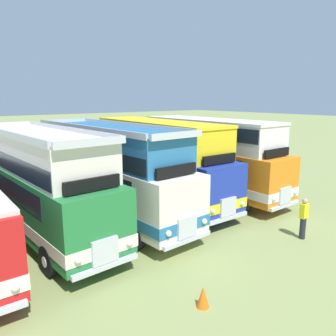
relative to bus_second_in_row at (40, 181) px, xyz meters
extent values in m
plane|color=#8C9956|center=(3.28, 0.12, -2.36)|extent=(200.00, 200.00, 0.00)
sphere|color=#EAEACC|center=(-2.49, -5.53, -1.26)|extent=(0.22, 0.22, 0.22)
cylinder|color=black|center=(-2.21, -3.88, -1.84)|extent=(0.30, 1.05, 1.04)
cylinder|color=silver|center=(-2.06, -3.88, -1.84)|extent=(0.03, 0.36, 0.36)
cube|color=#237538|center=(0.00, -0.12, -0.66)|extent=(2.92, 10.01, 2.30)
cube|color=silver|center=(0.00, -0.12, -1.26)|extent=(2.96, 10.05, 0.44)
cube|color=#19232D|center=(-0.01, 0.28, -0.06)|extent=(2.85, 7.61, 0.76)
cube|color=#19232D|center=(0.21, -5.01, -0.01)|extent=(2.20, 0.19, 0.90)
cube|color=silver|center=(0.22, -5.12, -1.26)|extent=(0.90, 0.16, 0.80)
cube|color=silver|center=(0.22, -5.15, -1.76)|extent=(2.30, 0.24, 0.16)
sphere|color=#EAEACC|center=(1.12, -5.09, -1.26)|extent=(0.22, 0.22, 0.22)
sphere|color=#EAEACC|center=(-0.68, -5.16, -1.26)|extent=(0.22, 0.22, 0.22)
cube|color=silver|center=(-0.01, 0.13, 1.24)|extent=(2.78, 9.10, 1.50)
cube|color=silver|center=(0.19, -4.57, 2.04)|extent=(2.40, 0.20, 0.24)
cube|color=silver|center=(-0.18, 4.14, 2.04)|extent=(2.40, 0.20, 0.24)
cube|color=silver|center=(1.19, 0.19, 2.04)|extent=(0.48, 9.01, 0.24)
cube|color=silver|center=(-1.20, 0.08, 2.04)|extent=(0.48, 9.01, 0.24)
cube|color=#19232D|center=(-0.01, 0.13, 0.94)|extent=(2.82, 9.01, 0.64)
cube|color=black|center=(0.19, -4.52, 0.74)|extent=(1.90, 0.20, 0.40)
cylinder|color=black|center=(1.30, -3.42, -1.84)|extent=(0.32, 1.05, 1.04)
cylinder|color=silver|center=(1.45, -3.41, -1.84)|extent=(0.04, 0.36, 0.36)
cylinder|color=black|center=(-1.00, -3.52, -1.84)|extent=(0.32, 1.05, 1.04)
cylinder|color=silver|center=(-1.15, -3.52, -1.84)|extent=(0.04, 0.36, 0.36)
cylinder|color=black|center=(1.02, 3.09, -1.84)|extent=(0.32, 1.05, 1.04)
cylinder|color=silver|center=(1.17, 3.09, -1.84)|extent=(0.04, 0.36, 0.36)
cube|color=silver|center=(3.28, 0.11, -0.66)|extent=(2.91, 10.65, 2.30)
cube|color=teal|center=(3.28, 0.11, -1.26)|extent=(2.95, 10.69, 0.44)
cube|color=#19232D|center=(3.27, 0.51, -0.06)|extent=(2.85, 8.25, 0.76)
cube|color=#19232D|center=(3.48, -5.10, -0.01)|extent=(2.20, 0.19, 0.90)
cube|color=silver|center=(3.49, -5.21, -1.26)|extent=(0.90, 0.15, 0.80)
cube|color=silver|center=(3.49, -5.24, -1.76)|extent=(2.30, 0.23, 0.16)
sphere|color=#EAEACC|center=(4.39, -5.19, -1.26)|extent=(0.22, 0.22, 0.22)
sphere|color=#EAEACC|center=(2.59, -5.26, -1.26)|extent=(0.22, 0.22, 0.22)
cube|color=teal|center=(3.27, 0.36, 1.24)|extent=(2.77, 9.75, 1.50)
cube|color=silver|center=(3.47, -4.66, 2.04)|extent=(2.40, 0.19, 0.24)
cube|color=silver|center=(3.10, 4.69, 2.04)|extent=(2.40, 0.19, 0.24)
cube|color=silver|center=(4.47, 0.41, 2.04)|extent=(0.48, 9.66, 0.24)
cube|color=silver|center=(2.07, 0.32, 2.04)|extent=(0.48, 9.66, 0.24)
cube|color=#19232D|center=(3.27, 0.36, 0.94)|extent=(2.81, 9.65, 0.64)
cube|color=black|center=(3.47, -4.62, 0.74)|extent=(1.90, 0.19, 0.40)
cylinder|color=black|center=(4.57, -3.52, -1.84)|extent=(0.32, 1.05, 1.04)
cylinder|color=silver|center=(4.72, -3.52, -1.84)|extent=(0.03, 0.36, 0.36)
cylinder|color=black|center=(2.28, -3.61, -1.84)|extent=(0.32, 1.05, 1.04)
cylinder|color=silver|center=(2.13, -3.62, -1.84)|extent=(0.03, 0.36, 0.36)
cylinder|color=black|center=(4.30, 3.64, -1.84)|extent=(0.32, 1.05, 1.04)
cylinder|color=silver|center=(4.44, 3.64, -1.84)|extent=(0.03, 0.36, 0.36)
cylinder|color=black|center=(2.00, 3.55, -1.84)|extent=(0.32, 1.05, 1.04)
cylinder|color=silver|center=(1.85, 3.54, -1.84)|extent=(0.03, 0.36, 0.36)
cube|color=#1E339E|center=(6.56, 0.43, -0.66)|extent=(2.82, 10.00, 2.30)
cube|color=yellow|center=(6.56, 0.43, -1.26)|extent=(2.86, 10.04, 0.44)
cube|color=#19232D|center=(6.57, 0.83, -0.06)|extent=(2.77, 7.60, 0.76)
cube|color=#19232D|center=(6.40, -4.47, -0.01)|extent=(2.20, 0.17, 0.90)
cube|color=silver|center=(6.40, -4.58, -1.26)|extent=(0.90, 0.15, 0.80)
cube|color=silver|center=(6.40, -4.61, -1.76)|extent=(2.30, 0.21, 0.16)
sphere|color=#EAEACC|center=(7.30, -4.62, -1.26)|extent=(0.22, 0.22, 0.22)
sphere|color=#EAEACC|center=(5.50, -4.56, -1.26)|extent=(0.22, 0.22, 0.22)
cube|color=yellow|center=(6.57, 0.68, 1.24)|extent=(2.69, 9.09, 1.50)
cube|color=yellow|center=(6.57, 0.68, 2.06)|extent=(2.75, 9.20, 0.14)
cube|color=#19232D|center=(6.57, 0.68, 1.54)|extent=(2.73, 9.00, 0.68)
cube|color=black|center=(6.42, -3.98, 0.74)|extent=(1.90, 0.18, 0.40)
cylinder|color=black|center=(7.60, -2.97, -1.84)|extent=(0.31, 1.05, 1.04)
cylinder|color=silver|center=(7.75, -2.98, -1.84)|extent=(0.03, 0.36, 0.36)
cylinder|color=black|center=(5.30, -2.90, -1.84)|extent=(0.31, 1.05, 1.04)
cylinder|color=silver|center=(5.15, -2.89, -1.84)|extent=(0.03, 0.36, 0.36)
cylinder|color=black|center=(7.81, 3.55, -1.84)|extent=(0.31, 1.05, 1.04)
cylinder|color=silver|center=(7.96, 3.54, -1.84)|extent=(0.03, 0.36, 0.36)
cylinder|color=black|center=(5.51, 3.62, -1.84)|extent=(0.31, 1.05, 1.04)
cylinder|color=silver|center=(5.36, 3.63, -1.84)|extent=(0.03, 0.36, 0.36)
cube|color=orange|center=(9.83, -0.16, -0.66)|extent=(2.53, 9.81, 2.30)
cube|color=white|center=(9.83, -0.16, -1.26)|extent=(2.57, 9.85, 0.44)
cube|color=#19232D|center=(9.83, 0.24, -0.06)|extent=(2.55, 7.41, 0.76)
cube|color=#19232D|center=(9.85, -5.00, -0.01)|extent=(2.20, 0.11, 0.90)
cube|color=silver|center=(9.85, -5.11, -1.26)|extent=(0.90, 0.12, 0.80)
cube|color=silver|center=(9.85, -5.14, -1.76)|extent=(2.30, 0.15, 0.16)
sphere|color=#EAEACC|center=(10.75, -5.12, -1.26)|extent=(0.22, 0.22, 0.22)
sphere|color=#EAEACC|center=(8.95, -5.13, -1.26)|extent=(0.22, 0.22, 0.22)
cube|color=white|center=(9.83, 0.09, 1.24)|extent=(2.42, 8.91, 1.50)
cube|color=white|center=(9.83, 0.09, 2.06)|extent=(2.48, 9.01, 0.14)
cube|color=#19232D|center=(9.83, 0.09, 1.54)|extent=(2.46, 8.81, 0.68)
cube|color=black|center=(9.85, -4.51, 0.74)|extent=(1.90, 0.13, 0.40)
cylinder|color=black|center=(10.99, -3.46, -1.84)|extent=(0.28, 1.04, 1.04)
cylinder|color=silver|center=(11.14, -3.46, -1.84)|extent=(0.02, 0.36, 0.36)
cylinder|color=black|center=(8.69, -3.47, -1.84)|extent=(0.28, 1.04, 1.04)
cylinder|color=silver|center=(8.54, -3.47, -1.84)|extent=(0.02, 0.36, 0.36)
cylinder|color=black|center=(10.98, 2.94, -1.84)|extent=(0.28, 1.04, 1.04)
cylinder|color=silver|center=(11.13, 2.94, -1.84)|extent=(0.02, 0.36, 0.36)
cylinder|color=black|center=(8.68, 2.93, -1.84)|extent=(0.28, 1.04, 1.04)
cylinder|color=silver|center=(8.53, 2.93, -1.84)|extent=(0.02, 0.36, 0.36)
cone|color=orange|center=(1.75, -7.85, -2.05)|extent=(0.36, 0.36, 0.62)
cylinder|color=#23232D|center=(8.22, -7.04, -1.91)|extent=(0.24, 0.24, 0.90)
cube|color=yellow|center=(8.22, -7.04, -1.16)|extent=(0.36, 0.22, 0.60)
sphere|color=tan|center=(8.22, -7.04, -0.74)|extent=(0.22, 0.22, 0.22)
camera|label=1|loc=(-4.20, -13.82, 3.37)|focal=36.01mm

